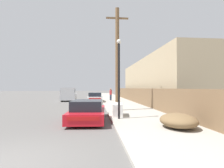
{
  "coord_description": "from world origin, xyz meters",
  "views": [
    {
      "loc": [
        2.31,
        -4.48,
        1.9
      ],
      "look_at": [
        3.53,
        8.27,
        2.18
      ],
      "focal_mm": 28.0,
      "sensor_mm": 36.0,
      "label": 1
    }
  ],
  "objects_px": {
    "utility_pole": "(117,57)",
    "street_lamp": "(119,72)",
    "discarded_fridge": "(118,109)",
    "car_parked_mid": "(95,98)",
    "parked_sports_car_red": "(88,111)",
    "pickup_truck": "(69,94)",
    "pedestrian": "(111,94)",
    "brush_pile": "(178,121)"
  },
  "relations": [
    {
      "from": "utility_pole",
      "to": "street_lamp",
      "type": "distance_m",
      "value": 4.11
    },
    {
      "from": "discarded_fridge",
      "to": "car_parked_mid",
      "type": "bearing_deg",
      "value": 106.35
    },
    {
      "from": "utility_pole",
      "to": "parked_sports_car_red",
      "type": "bearing_deg",
      "value": -120.61
    },
    {
      "from": "car_parked_mid",
      "to": "pickup_truck",
      "type": "xyz_separation_m",
      "value": [
        -3.81,
        2.61,
        0.36
      ]
    },
    {
      "from": "pickup_truck",
      "to": "pedestrian",
      "type": "bearing_deg",
      "value": 167.26
    },
    {
      "from": "utility_pole",
      "to": "street_lamp",
      "type": "relative_size",
      "value": 1.78
    },
    {
      "from": "brush_pile",
      "to": "pedestrian",
      "type": "bearing_deg",
      "value": 94.85
    },
    {
      "from": "parked_sports_car_red",
      "to": "pickup_truck",
      "type": "height_order",
      "value": "pickup_truck"
    },
    {
      "from": "utility_pole",
      "to": "brush_pile",
      "type": "height_order",
      "value": "utility_pole"
    },
    {
      "from": "parked_sports_car_red",
      "to": "street_lamp",
      "type": "height_order",
      "value": "street_lamp"
    },
    {
      "from": "pedestrian",
      "to": "utility_pole",
      "type": "bearing_deg",
      "value": -92.33
    },
    {
      "from": "pickup_truck",
      "to": "brush_pile",
      "type": "xyz_separation_m",
      "value": [
        7.54,
        -18.46,
        -0.52
      ]
    },
    {
      "from": "discarded_fridge",
      "to": "street_lamp",
      "type": "distance_m",
      "value": 2.54
    },
    {
      "from": "pickup_truck",
      "to": "utility_pole",
      "type": "bearing_deg",
      "value": 111.44
    },
    {
      "from": "parked_sports_car_red",
      "to": "car_parked_mid",
      "type": "height_order",
      "value": "car_parked_mid"
    },
    {
      "from": "pickup_truck",
      "to": "pedestrian",
      "type": "distance_m",
      "value": 6.14
    },
    {
      "from": "discarded_fridge",
      "to": "pickup_truck",
      "type": "relative_size",
      "value": 0.32
    },
    {
      "from": "discarded_fridge",
      "to": "pedestrian",
      "type": "xyz_separation_m",
      "value": [
        0.74,
        13.83,
        0.48
      ]
    },
    {
      "from": "discarded_fridge",
      "to": "pickup_truck",
      "type": "distance_m",
      "value": 15.77
    },
    {
      "from": "utility_pole",
      "to": "pedestrian",
      "type": "distance_m",
      "value": 11.63
    },
    {
      "from": "car_parked_mid",
      "to": "street_lamp",
      "type": "bearing_deg",
      "value": -83.97
    },
    {
      "from": "discarded_fridge",
      "to": "street_lamp",
      "type": "bearing_deg",
      "value": -86.04
    },
    {
      "from": "street_lamp",
      "to": "car_parked_mid",
      "type": "bearing_deg",
      "value": 96.05
    },
    {
      "from": "car_parked_mid",
      "to": "utility_pole",
      "type": "height_order",
      "value": "utility_pole"
    },
    {
      "from": "car_parked_mid",
      "to": "pickup_truck",
      "type": "distance_m",
      "value": 4.63
    },
    {
      "from": "parked_sports_car_red",
      "to": "pickup_truck",
      "type": "distance_m",
      "value": 16.17
    },
    {
      "from": "street_lamp",
      "to": "brush_pile",
      "type": "relative_size",
      "value": 2.4
    },
    {
      "from": "discarded_fridge",
      "to": "brush_pile",
      "type": "xyz_separation_m",
      "value": [
        2.22,
        -3.62,
        -0.08
      ]
    },
    {
      "from": "utility_pole",
      "to": "pickup_truck",
      "type": "bearing_deg",
      "value": 114.79
    },
    {
      "from": "discarded_fridge",
      "to": "pedestrian",
      "type": "relative_size",
      "value": 1.02
    },
    {
      "from": "street_lamp",
      "to": "brush_pile",
      "type": "distance_m",
      "value": 4.16
    },
    {
      "from": "car_parked_mid",
      "to": "pedestrian",
      "type": "bearing_deg",
      "value": 35.57
    },
    {
      "from": "discarded_fridge",
      "to": "brush_pile",
      "type": "bearing_deg",
      "value": -49.25
    },
    {
      "from": "parked_sports_car_red",
      "to": "street_lamp",
      "type": "xyz_separation_m",
      "value": [
        1.79,
        -0.13,
        2.25
      ]
    },
    {
      "from": "street_lamp",
      "to": "pickup_truck",
      "type": "bearing_deg",
      "value": 108.14
    },
    {
      "from": "brush_pile",
      "to": "pedestrian",
      "type": "relative_size",
      "value": 1.12
    },
    {
      "from": "pickup_truck",
      "to": "brush_pile",
      "type": "bearing_deg",
      "value": 108.86
    },
    {
      "from": "discarded_fridge",
      "to": "pickup_truck",
      "type": "xyz_separation_m",
      "value": [
        -5.32,
        14.83,
        0.44
      ]
    },
    {
      "from": "pickup_truck",
      "to": "brush_pile",
      "type": "relative_size",
      "value": 2.83
    },
    {
      "from": "utility_pole",
      "to": "brush_pile",
      "type": "relative_size",
      "value": 4.28
    },
    {
      "from": "discarded_fridge",
      "to": "street_lamp",
      "type": "height_order",
      "value": "street_lamp"
    },
    {
      "from": "car_parked_mid",
      "to": "brush_pile",
      "type": "bearing_deg",
      "value": -76.78
    }
  ]
}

